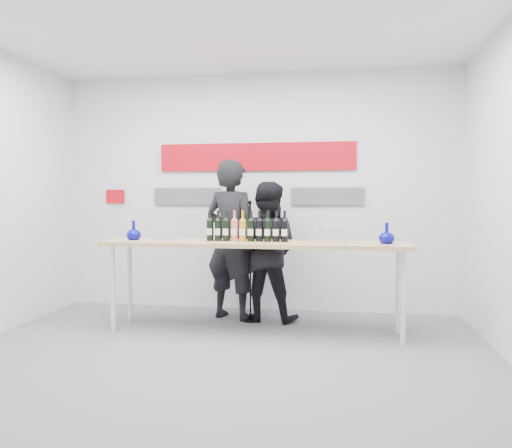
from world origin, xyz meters
name	(u,v)px	position (x,y,z in m)	size (l,w,h in m)	color
ground	(221,358)	(0.00, 0.00, 0.00)	(5.00, 5.00, 0.00)	slate
back_wall	(256,192)	(0.00, 2.00, 1.50)	(5.00, 0.04, 3.00)	silver
signage	(252,168)	(-0.06, 1.97, 1.81)	(3.38, 0.02, 0.79)	red
tasting_table	(254,249)	(0.16, 0.90, 0.89)	(3.23, 0.67, 0.97)	tan
wine_bottles	(247,226)	(0.07, 0.93, 1.13)	(0.89, 0.08, 0.33)	black
decanter_left	(134,230)	(-1.20, 0.92, 1.08)	(0.16, 0.16, 0.21)	#070989
decanter_right	(387,233)	(1.52, 0.90, 1.08)	(0.16, 0.16, 0.21)	#070989
glasses_left	(164,232)	(-0.85, 0.91, 1.06)	(0.27, 0.23, 0.18)	silver
glasses_right	(334,234)	(0.99, 0.88, 1.06)	(0.46, 0.23, 0.18)	silver
presenter_left	(232,239)	(-0.21, 1.46, 0.94)	(0.69, 0.45, 1.88)	black
presenter_right	(266,251)	(0.20, 1.45, 0.81)	(0.79, 0.61, 1.62)	black
mic_stand	(250,285)	(0.03, 1.35, 0.43)	(0.16, 0.16, 1.40)	black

